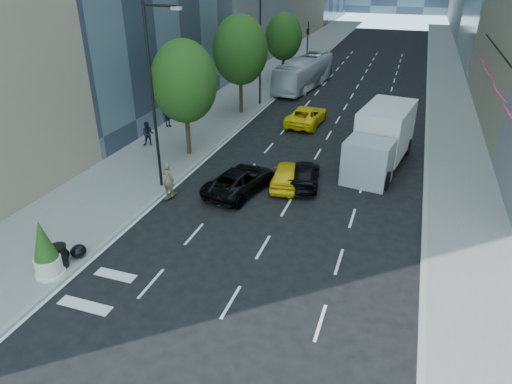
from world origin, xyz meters
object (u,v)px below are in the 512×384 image
at_px(box_truck, 381,138).
at_px(trash_can, 60,257).
at_px(planter_shrub, 45,250).
at_px(skateboarder, 169,182).
at_px(black_sedan_lincoln, 240,180).
at_px(city_bus, 304,73).
at_px(black_sedan_mercedes, 304,175).

xyz_separation_m(box_truck, trash_can, (-11.65, -15.71, -1.22)).
bearing_deg(planter_shrub, skateboarder, 81.59).
distance_m(black_sedan_lincoln, city_bus, 24.63).
xyz_separation_m(skateboarder, black_sedan_mercedes, (6.63, 4.04, -0.36)).
bearing_deg(skateboarder, city_bus, -85.17).
height_order(city_bus, trash_can, city_bus).
bearing_deg(black_sedan_lincoln, box_truck, -125.82).
bearing_deg(trash_can, planter_shrub, -91.14).
bearing_deg(city_bus, skateboarder, -85.25).
distance_m(black_sedan_mercedes, planter_shrub, 14.37).
bearing_deg(trash_can, city_bus, 85.99).
bearing_deg(city_bus, black_sedan_lincoln, -77.46).
distance_m(box_truck, trash_can, 19.59).
relative_size(city_bus, trash_can, 11.42).
bearing_deg(box_truck, skateboarder, -132.63).
bearing_deg(black_sedan_mercedes, trash_can, 46.01).
relative_size(skateboarder, black_sedan_mercedes, 0.46).
height_order(black_sedan_lincoln, box_truck, box_truck).
relative_size(black_sedan_lincoln, city_bus, 0.46).
height_order(black_sedan_mercedes, city_bus, city_bus).
bearing_deg(box_truck, black_sedan_lincoln, -129.19).
distance_m(black_sedan_mercedes, trash_can, 13.81).
distance_m(black_sedan_lincoln, box_truck, 9.55).
height_order(black_sedan_mercedes, box_truck, box_truck).
xyz_separation_m(black_sedan_mercedes, city_bus, (-5.43, 22.48, 0.91)).
distance_m(skateboarder, black_sedan_mercedes, 7.77).
xyz_separation_m(skateboarder, planter_shrub, (-1.18, -8.00, 0.38)).
relative_size(black_sedan_lincoln, planter_shrub, 1.97).
bearing_deg(city_bus, planter_shrub, -86.61).
relative_size(black_sedan_mercedes, trash_can, 4.48).
relative_size(city_bus, planter_shrub, 4.32).
relative_size(skateboarder, city_bus, 0.18).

